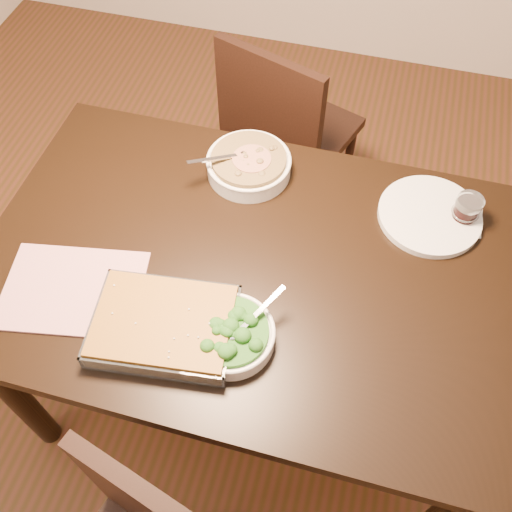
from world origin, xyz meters
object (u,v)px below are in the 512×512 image
stew_bowl (249,164)px  wine_tumbler (467,209)px  dinner_plate (429,215)px  table (252,284)px  broccoli_bowl (230,334)px  chair_far (284,130)px  baking_dish (164,325)px

stew_bowl → wine_tumbler: 0.60m
wine_tumbler → dinner_plate: 0.10m
table → wine_tumbler: size_ratio=17.32×
stew_bowl → wine_tumbler: stew_bowl is taller
stew_bowl → dinner_plate: 0.52m
table → wine_tumbler: 0.60m
table → broccoli_bowl: broccoli_bowl is taller
table → chair_far: chair_far is taller
stew_bowl → dinner_plate: (0.51, -0.03, -0.02)m
stew_bowl → baking_dish: size_ratio=0.68×
broccoli_bowl → dinner_plate: broccoli_bowl is taller
table → baking_dish: size_ratio=3.94×
baking_dish → broccoli_bowl: bearing=-0.3°
broccoli_bowl → baking_dish: (-0.16, -0.02, -0.00)m
table → wine_tumbler: (0.51, 0.29, 0.14)m
table → wine_tumbler: bearing=29.5°
broccoli_bowl → stew_bowl: bearing=101.1°
table → baking_dish: 0.31m
wine_tumbler → stew_bowl: bearing=178.4°
baking_dish → chair_far: size_ratio=0.41×
table → chair_far: 0.81m
stew_bowl → wine_tumbler: size_ratio=2.98×
baking_dish → chair_far: (0.05, 1.02, -0.29)m
stew_bowl → dinner_plate: size_ratio=0.87×
chair_far → stew_bowl: bearing=109.6°
stew_bowl → table: bearing=-73.0°
stew_bowl → broccoli_bowl: stew_bowl is taller
wine_tumbler → chair_far: 0.84m
broccoli_bowl → dinner_plate: bearing=50.0°
broccoli_bowl → chair_far: chair_far is taller
table → baking_dish: bearing=-121.7°
broccoli_bowl → wine_tumbler: bearing=45.5°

